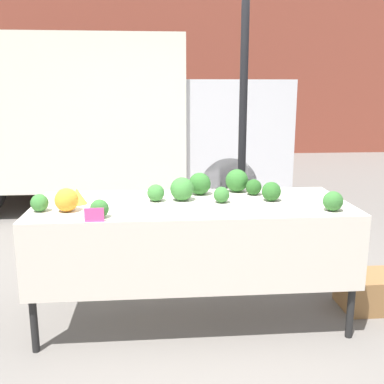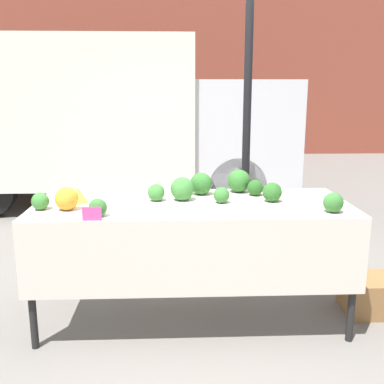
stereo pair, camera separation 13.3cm
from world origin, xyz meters
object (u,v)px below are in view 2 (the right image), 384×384
Objects in this scene: parked_truck at (107,117)px; orange_cauliflower at (67,199)px; price_sign at (92,214)px; produce_crate at (372,295)px.

orange_cauliflower is (0.27, -3.95, -0.32)m from parked_truck.
price_sign is at bearing -51.28° from orange_cauliflower.
orange_cauliflower is 1.32× the size of price_sign.
produce_crate is (2.55, -3.76, -1.17)m from parked_truck.
price_sign is 0.28× the size of produce_crate.
parked_truck is 4.26m from price_sign.
produce_crate is (2.07, 0.46, -0.81)m from price_sign.
price_sign is 2.27m from produce_crate.
orange_cauliflower is at bearing 128.72° from price_sign.
produce_crate is at bearing 12.65° from price_sign.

